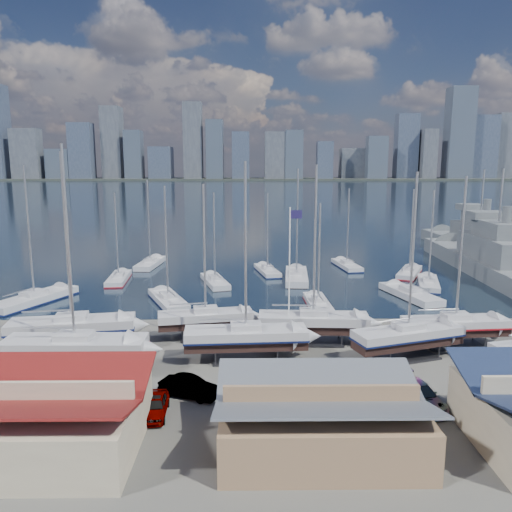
{
  "coord_description": "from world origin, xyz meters",
  "views": [
    {
      "loc": [
        -4.24,
        -53.78,
        16.95
      ],
      "look_at": [
        -3.49,
        8.0,
        5.77
      ],
      "focal_mm": 35.0,
      "sensor_mm": 36.0,
      "label": 1
    }
  ],
  "objects_px": {
    "sailboat_cradle_0": "(72,328)",
    "naval_ship_west": "(478,245)",
    "car_a": "(155,406)",
    "flagpole": "(290,266)",
    "naval_ship_east": "(495,266)"
  },
  "relations": [
    {
      "from": "car_a",
      "to": "flagpole",
      "type": "height_order",
      "value": "flagpole"
    },
    {
      "from": "car_a",
      "to": "naval_ship_east",
      "type": "bearing_deg",
      "value": 41.93
    },
    {
      "from": "flagpole",
      "to": "car_a",
      "type": "bearing_deg",
      "value": -127.13
    },
    {
      "from": "sailboat_cradle_0",
      "to": "flagpole",
      "type": "height_order",
      "value": "sailboat_cradle_0"
    },
    {
      "from": "naval_ship_east",
      "to": "car_a",
      "type": "xyz_separation_m",
      "value": [
        -44.71,
        -43.59,
        -0.97
      ]
    },
    {
      "from": "sailboat_cradle_0",
      "to": "car_a",
      "type": "relative_size",
      "value": 4.43
    },
    {
      "from": "naval_ship_west",
      "to": "car_a",
      "type": "relative_size",
      "value": 10.19
    },
    {
      "from": "flagpole",
      "to": "naval_ship_west",
      "type": "bearing_deg",
      "value": 50.84
    },
    {
      "from": "sailboat_cradle_0",
      "to": "car_a",
      "type": "distance_m",
      "value": 16.03
    },
    {
      "from": "sailboat_cradle_0",
      "to": "naval_ship_west",
      "type": "xyz_separation_m",
      "value": [
        61.28,
        51.5,
        -0.52
      ]
    },
    {
      "from": "naval_ship_east",
      "to": "car_a",
      "type": "height_order",
      "value": "naval_ship_east"
    },
    {
      "from": "sailboat_cradle_0",
      "to": "naval_ship_west",
      "type": "bearing_deg",
      "value": 30.84
    },
    {
      "from": "naval_ship_west",
      "to": "flagpole",
      "type": "height_order",
      "value": "naval_ship_west"
    },
    {
      "from": "naval_ship_west",
      "to": "flagpole",
      "type": "xyz_separation_m",
      "value": [
        -40.99,
        -50.33,
        6.04
      ]
    },
    {
      "from": "naval_ship_east",
      "to": "car_a",
      "type": "bearing_deg",
      "value": 136.56
    }
  ]
}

